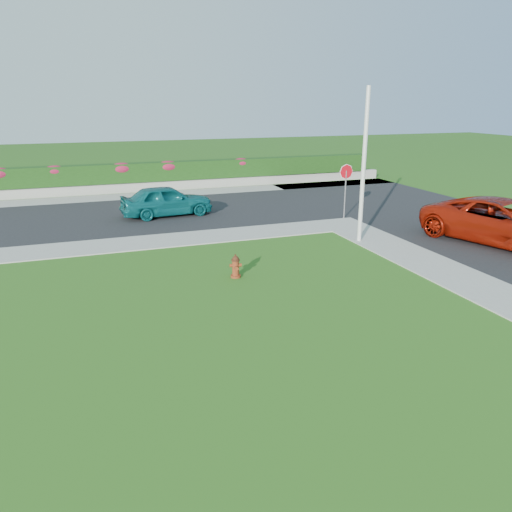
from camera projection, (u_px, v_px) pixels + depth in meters
name	position (u px, v px, depth m)	size (l,w,h in m)	color
ground	(267.00, 335.00, 11.71)	(120.00, 120.00, 0.00)	black
street_far	(55.00, 221.00, 22.66)	(26.00, 8.00, 0.04)	black
sidewalk_far	(21.00, 254.00, 17.85)	(24.00, 2.00, 0.04)	gray
curb_corner	(342.00, 224.00, 22.05)	(2.00, 2.00, 0.04)	gray
sidewalk_beyond	(132.00, 196.00, 28.44)	(34.00, 2.00, 0.04)	gray
retaining_wall	(129.00, 187.00, 29.71)	(34.00, 0.40, 0.60)	gray
hedge	(127.00, 173.00, 29.54)	(32.00, 0.90, 1.10)	black
fire_hydrant	(236.00, 267.00, 15.43)	(0.38, 0.36, 0.74)	#55150D
suv_red	(504.00, 222.00, 18.78)	(2.78, 6.04, 1.68)	maroon
sedan_teal	(167.00, 200.00, 23.42)	(1.71, 4.24, 1.45)	#0C5A5E
utility_pole	(364.00, 167.00, 18.60)	(0.16, 0.16, 5.78)	silver
stop_sign	(346.00, 179.00, 22.55)	(0.69, 0.07, 2.53)	slate
flower_clump_c	(55.00, 171.00, 28.07)	(1.20, 0.77, 0.60)	#A11B31
flower_clump_d	(121.00, 168.00, 29.26)	(1.35, 0.87, 0.67)	#A11B31
flower_clump_e	(168.00, 166.00, 30.14)	(1.34, 0.86, 0.67)	#A11B31
flower_clump_f	(241.00, 163.00, 31.64)	(1.18, 0.76, 0.59)	#A11B31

